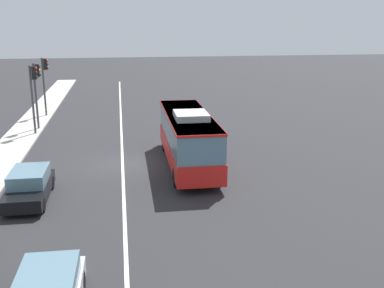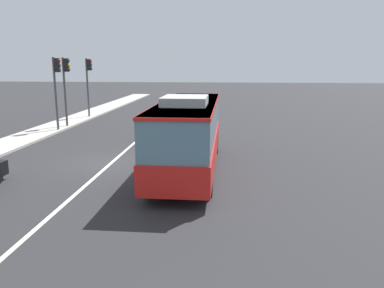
# 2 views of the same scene
# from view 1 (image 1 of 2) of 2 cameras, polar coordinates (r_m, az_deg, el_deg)

# --- Properties ---
(ground_plane) EXTENTS (160.00, 160.00, 0.00)m
(ground_plane) POSITION_cam_1_polar(r_m,az_deg,el_deg) (28.04, -8.61, -2.45)
(ground_plane) COLOR #28282B
(lane_centre_line) EXTENTS (76.00, 0.16, 0.01)m
(lane_centre_line) POSITION_cam_1_polar(r_m,az_deg,el_deg) (28.03, -8.61, -2.44)
(lane_centre_line) COLOR silver
(lane_centre_line) RESTS_ON ground_plane
(transit_bus) EXTENTS (10.02, 2.59, 3.46)m
(transit_bus) POSITION_cam_1_polar(r_m,az_deg,el_deg) (26.90, -0.48, 0.98)
(transit_bus) COLOR red
(transit_bus) RESTS_ON ground_plane
(sedan_black) EXTENTS (4.50, 1.83, 1.46)m
(sedan_black) POSITION_cam_1_polar(r_m,az_deg,el_deg) (23.44, -19.52, -4.89)
(sedan_black) COLOR black
(sedan_black) RESTS_ON ground_plane
(traffic_light_near_corner) EXTENTS (0.33, 0.62, 5.20)m
(traffic_light_near_corner) POSITION_cam_1_polar(r_m,az_deg,el_deg) (37.44, -18.68, 6.97)
(traffic_light_near_corner) COLOR #47474C
(traffic_light_near_corner) RESTS_ON ground_plane
(traffic_light_mid_block) EXTENTS (0.34, 0.62, 5.20)m
(traffic_light_mid_block) POSITION_cam_1_polar(r_m,az_deg,el_deg) (35.87, -19.07, 6.61)
(traffic_light_mid_block) COLOR #47474C
(traffic_light_mid_block) RESTS_ON ground_plane
(traffic_light_far_corner) EXTENTS (0.35, 0.62, 5.20)m
(traffic_light_far_corner) POSITION_cam_1_polar(r_m,az_deg,el_deg) (42.53, -17.78, 7.95)
(traffic_light_far_corner) COLOR #47474C
(traffic_light_far_corner) RESTS_ON ground_plane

